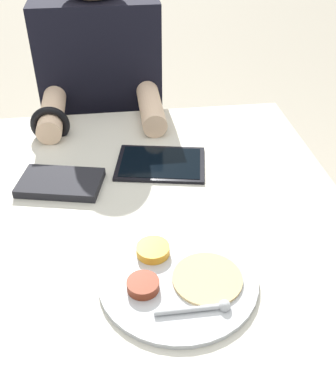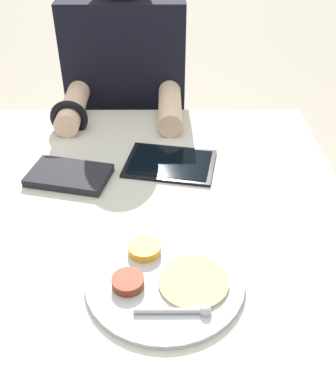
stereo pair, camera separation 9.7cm
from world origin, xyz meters
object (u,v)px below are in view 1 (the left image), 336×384
Objects in this scene: thali_tray at (178,277)px; red_notebook at (61,183)px; tablet_device at (161,163)px; person_diner at (106,135)px.

thali_tray is 0.41m from red_notebook.
red_notebook is at bearing -166.22° from tablet_device.
tablet_device is 0.21× the size of person_diner.
red_notebook is 0.18× the size of person_diner.
red_notebook is at bearing 125.13° from thali_tray.
red_notebook reaches higher than tablet_device.
person_diner is at bearing 78.91° from red_notebook.
person_diner is (0.11, 0.54, -0.17)m from red_notebook.
person_diner reaches higher than red_notebook.
tablet_device is 0.52m from person_diner.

